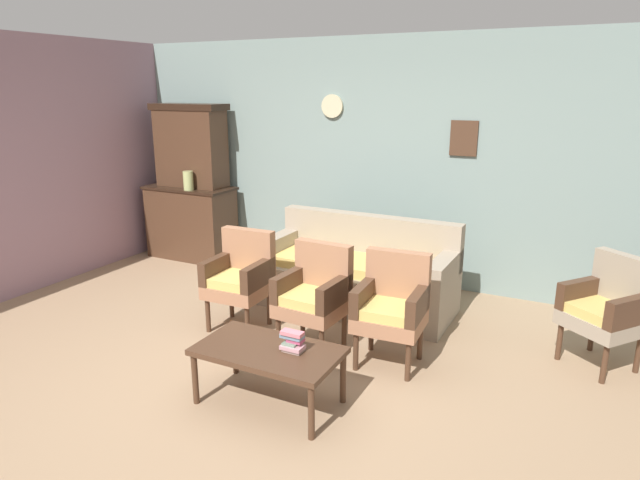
% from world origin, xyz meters
% --- Properties ---
extents(ground_plane, '(7.68, 7.68, 0.00)m').
position_xyz_m(ground_plane, '(0.00, 0.00, 0.00)').
color(ground_plane, '#997A5B').
extents(wall_back_with_decor, '(6.40, 0.09, 2.70)m').
position_xyz_m(wall_back_with_decor, '(0.00, 2.63, 1.35)').
color(wall_back_with_decor, gray).
rests_on(wall_back_with_decor, ground).
extents(side_cabinet, '(1.16, 0.55, 0.93)m').
position_xyz_m(side_cabinet, '(-2.46, 2.25, 0.47)').
color(side_cabinet, '#472D1E').
rests_on(side_cabinet, ground).
extents(cabinet_upper_hutch, '(0.99, 0.38, 1.03)m').
position_xyz_m(cabinet_upper_hutch, '(-2.46, 2.33, 1.45)').
color(cabinet_upper_hutch, '#472D1E').
rests_on(cabinet_upper_hutch, side_cabinet).
extents(vase_on_cabinet, '(0.12, 0.12, 0.23)m').
position_xyz_m(vase_on_cabinet, '(-2.32, 2.07, 1.05)').
color(vase_on_cabinet, '#ACB772').
rests_on(vase_on_cabinet, side_cabinet).
extents(floral_couch, '(1.93, 0.83, 0.90)m').
position_xyz_m(floral_couch, '(0.14, 1.65, 0.33)').
color(floral_couch, gray).
rests_on(floral_couch, ground).
extents(armchair_row_middle, '(0.53, 0.51, 0.90)m').
position_xyz_m(armchair_row_middle, '(-0.63, 0.72, 0.50)').
color(armchair_row_middle, '#9E6B4C').
rests_on(armchair_row_middle, ground).
extents(armchair_near_couch_end, '(0.55, 0.52, 0.90)m').
position_xyz_m(armchair_near_couch_end, '(0.18, 0.64, 0.50)').
color(armchair_near_couch_end, '#9E6B4C').
rests_on(armchair_near_couch_end, ground).
extents(armchair_by_doorway, '(0.55, 0.52, 0.90)m').
position_xyz_m(armchair_by_doorway, '(0.84, 0.68, 0.50)').
color(armchair_by_doorway, '#9E6B4C').
rests_on(armchair_by_doorway, ground).
extents(wingback_chair_by_fireplace, '(0.71, 0.71, 0.90)m').
position_xyz_m(wingback_chair_by_fireplace, '(2.37, 1.40, 0.50)').
color(wingback_chair_by_fireplace, gray).
rests_on(wingback_chair_by_fireplace, ground).
extents(coffee_table, '(1.00, 0.56, 0.42)m').
position_xyz_m(coffee_table, '(0.29, -0.27, 0.38)').
color(coffee_table, '#472D1E').
rests_on(coffee_table, ground).
extents(book_stack_on_table, '(0.17, 0.12, 0.15)m').
position_xyz_m(book_stack_on_table, '(0.45, -0.23, 0.49)').
color(book_stack_on_table, gray).
rests_on(book_stack_on_table, coffee_table).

